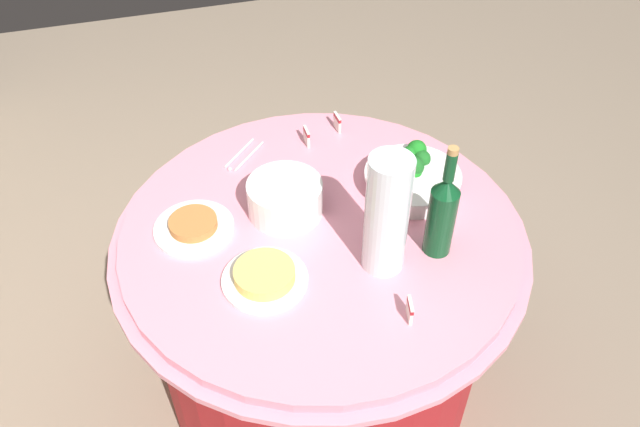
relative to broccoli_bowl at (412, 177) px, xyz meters
name	(u,v)px	position (x,y,z in m)	size (l,w,h in m)	color
ground_plane	(320,376)	(-0.08, 0.30, -0.78)	(6.00, 6.00, 0.00)	gray
buffet_table	(320,309)	(-0.08, 0.30, -0.41)	(1.16, 1.16, 0.74)	maroon
broccoli_bowl	(412,177)	(0.00, 0.00, 0.00)	(0.28, 0.28, 0.11)	white
plate_stack	(285,198)	(0.01, 0.38, 0.01)	(0.21, 0.21, 0.10)	white
wine_bottle	(442,213)	(-0.25, 0.03, 0.09)	(0.07, 0.07, 0.34)	#0E411F
decorative_fruit_vase	(386,221)	(-0.25, 0.18, 0.11)	(0.11, 0.11, 0.34)	silver
serving_tongs	(243,156)	(0.29, 0.44, -0.04)	(0.15, 0.14, 0.01)	silver
food_plate_noodles	(265,276)	(-0.23, 0.49, -0.02)	(0.22, 0.22, 0.04)	white
food_plate_peanuts	(194,226)	(0.01, 0.63, -0.03)	(0.22, 0.22, 0.04)	white
label_placard_front	(337,121)	(0.34, 0.12, -0.01)	(0.05, 0.01, 0.05)	white
label_placard_mid	(307,136)	(0.30, 0.23, -0.01)	(0.05, 0.01, 0.05)	white
label_placard_rear	(410,309)	(-0.44, 0.18, -0.01)	(0.05, 0.02, 0.05)	white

